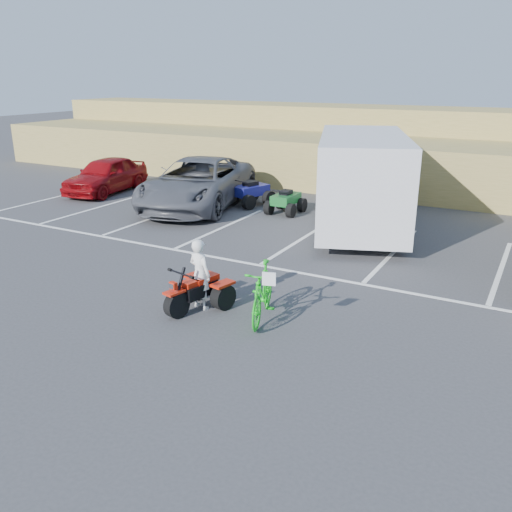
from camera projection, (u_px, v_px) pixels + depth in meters
The scene contains 11 objects.
ground at pixel (207, 298), 11.70m from camera, with size 100.00×100.00×0.00m, color #39393C.
parking_stripes at pixel (317, 252), 14.69m from camera, with size 28.00×5.16×0.01m.
grass_embankment at pixel (399, 149), 24.11m from camera, with size 40.00×8.50×3.10m.
red_trike_atv at pixel (196, 310), 11.14m from camera, with size 1.07×1.43×0.93m, color red, non-canonical shape.
rider at pixel (200, 274), 11.01m from camera, with size 0.54×0.35×1.47m, color white.
green_dirt_bike at pixel (263, 292), 10.57m from camera, with size 0.52×1.86×1.12m, color #14BF19.
grey_pickup at pixel (198, 183), 19.51m from camera, with size 2.86×6.21×1.73m, color #4E5057.
red_car at pixel (106, 175), 21.92m from camera, with size 1.68×4.18×1.42m, color maroon.
cargo_trailer at pixel (361, 179), 16.38m from camera, with size 4.48×6.67×2.89m.
quad_atv_blue at pixel (251, 205), 19.98m from camera, with size 1.13×1.52×0.99m, color navy, non-canonical shape.
quad_atv_green at pixel (286, 213), 18.84m from camera, with size 1.03×1.38×0.90m, color #135420, non-canonical shape.
Camera 1 is at (6.13, -8.95, 4.61)m, focal length 38.00 mm.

